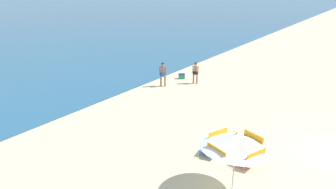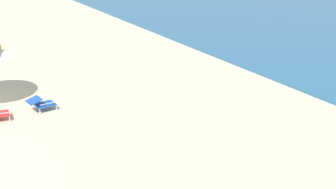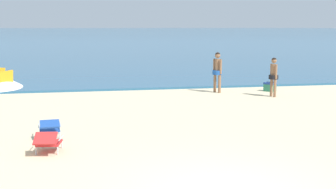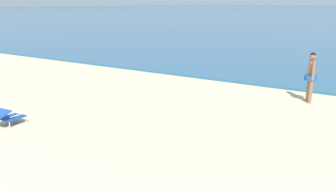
{
  "view_description": "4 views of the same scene",
  "coord_description": "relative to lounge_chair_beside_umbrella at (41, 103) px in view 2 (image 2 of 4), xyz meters",
  "views": [
    {
      "loc": [
        -13.32,
        0.09,
        6.62
      ],
      "look_at": [
        -0.98,
        8.42,
        1.38
      ],
      "focal_mm": 31.6,
      "sensor_mm": 36.0,
      "label": 1
    },
    {
      "loc": [
        11.15,
        0.92,
        5.95
      ],
      "look_at": [
        -0.87,
        8.17,
        0.67
      ],
      "focal_mm": 50.59,
      "sensor_mm": 36.0,
      "label": 2
    },
    {
      "loc": [
        -2.5,
        -7.41,
        2.9
      ],
      "look_at": [
        0.44,
        7.22,
        0.69
      ],
      "focal_mm": 49.23,
      "sensor_mm": 36.0,
      "label": 3
    },
    {
      "loc": [
        5.66,
        -0.64,
        3.4
      ],
      "look_at": [
        0.46,
        7.56,
        0.82
      ],
      "focal_mm": 36.54,
      "sensor_mm": 36.0,
      "label": 4
    }
  ],
  "objects": [
    {
      "name": "lounge_chair_beside_umbrella",
      "position": [
        0.0,
        0.0,
        0.0
      ],
      "size": [
        0.63,
        0.9,
        0.5
      ],
      "color": "#1E4799",
      "rests_on": "ground"
    }
  ]
}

